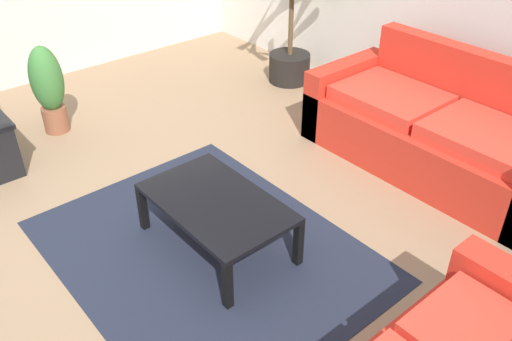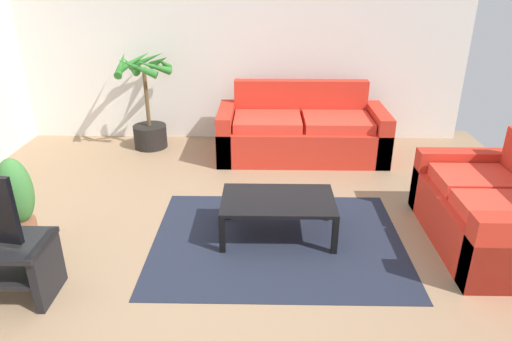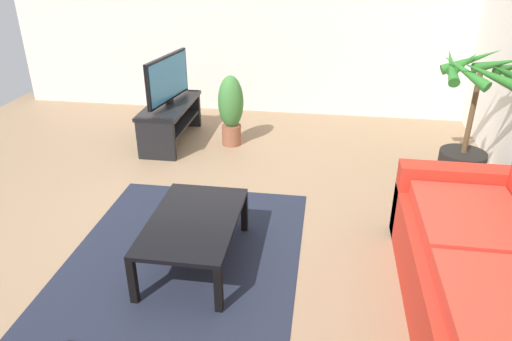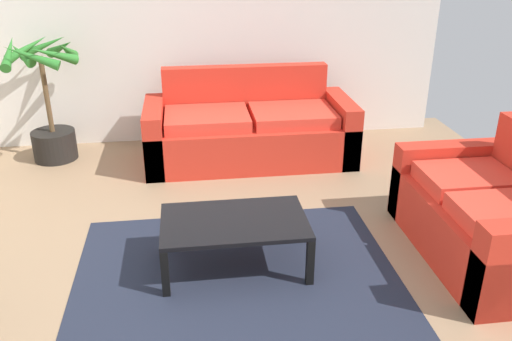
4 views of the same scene
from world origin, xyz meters
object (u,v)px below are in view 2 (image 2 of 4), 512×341
object	(u,v)px
couch_main	(301,133)
coffee_table	(278,203)
potted_plant_small	(17,199)
couch_loveseat	(493,213)
potted_palm	(148,108)

from	to	relation	value
couch_main	coffee_table	distance (m)	1.97
coffee_table	potted_plant_small	distance (m)	2.22
couch_loveseat	potted_plant_small	world-z (taller)	couch_loveseat
potted_palm	potted_plant_small	world-z (taller)	potted_palm
couch_loveseat	couch_main	bearing A→B (deg)	126.40
potted_plant_small	potted_palm	bearing A→B (deg)	76.71
potted_palm	potted_plant_small	bearing A→B (deg)	-103.29
couch_loveseat	potted_palm	bearing A→B (deg)	146.67
couch_main	potted_plant_small	size ratio (longest dim) A/B	2.59
potted_palm	potted_plant_small	xyz separation A→B (m)	(-0.56, -2.37, -0.11)
couch_main	couch_loveseat	bearing A→B (deg)	-53.60
coffee_table	potted_palm	xyz separation A→B (m)	(-1.65, 2.20, 0.22)
couch_loveseat	potted_palm	distance (m)	4.19
coffee_table	potted_plant_small	bearing A→B (deg)	-175.59
coffee_table	couch_loveseat	bearing A→B (deg)	-2.90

